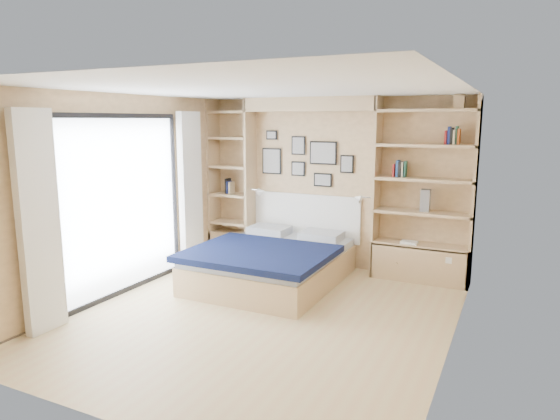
% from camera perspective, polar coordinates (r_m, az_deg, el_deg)
% --- Properties ---
extents(ground, '(4.50, 4.50, 0.00)m').
position_cam_1_polar(ground, '(5.74, -2.00, -12.06)').
color(ground, '#CEB780').
rests_on(ground, ground).
extents(room_shell, '(4.50, 4.50, 4.50)m').
position_cam_1_polar(room_shell, '(6.94, 0.98, 1.11)').
color(room_shell, '#DEB681').
rests_on(room_shell, ground).
extents(bed, '(1.79, 2.22, 1.07)m').
position_cam_1_polar(bed, '(6.80, -0.90, -5.95)').
color(bed, tan).
rests_on(bed, ground).
extents(photo_gallery, '(1.48, 0.02, 0.82)m').
position_cam_1_polar(photo_gallery, '(7.54, 2.79, 5.87)').
color(photo_gallery, black).
rests_on(photo_gallery, ground).
extents(reading_lamps, '(1.92, 0.12, 0.15)m').
position_cam_1_polar(reading_lamps, '(7.33, 3.17, 1.78)').
color(reading_lamps, silver).
rests_on(reading_lamps, ground).
extents(shelf_decor, '(3.55, 0.23, 2.03)m').
position_cam_1_polar(shelf_decor, '(6.92, 14.34, 5.88)').
color(shelf_decor, '#A51E1E').
rests_on(shelf_decor, ground).
extents(deck, '(3.20, 4.00, 0.05)m').
position_cam_1_polar(deck, '(7.99, -25.66, -6.61)').
color(deck, '#6D5D50').
rests_on(deck, ground).
extents(deck_chair, '(0.64, 0.80, 0.70)m').
position_cam_1_polar(deck_chair, '(7.91, -26.40, -4.34)').
color(deck_chair, tan).
rests_on(deck_chair, ground).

